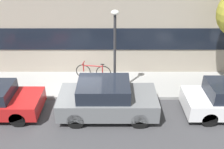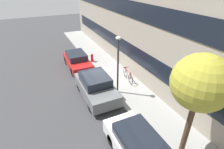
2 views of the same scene
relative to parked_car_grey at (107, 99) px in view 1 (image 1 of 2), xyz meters
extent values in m
plane|color=#38383A|center=(-1.52, 1.05, -0.74)|extent=(56.00, 56.00, 0.00)
cube|color=gray|center=(-1.52, 2.26, -0.68)|extent=(28.00, 2.43, 0.13)
cube|color=black|center=(-1.52, 3.46, 1.22)|extent=(25.76, 0.04, 1.10)
cylinder|color=black|center=(-3.35, 0.73, -0.43)|extent=(0.63, 0.18, 0.63)
cylinder|color=black|center=(-3.35, -0.73, -0.43)|extent=(0.63, 0.18, 0.63)
cube|color=slate|center=(0.04, 0.00, -0.14)|extent=(3.85, 1.81, 0.70)
cube|color=black|center=(-0.12, 0.00, 0.48)|extent=(2.00, 1.60, 0.54)
cylinder|color=black|center=(1.23, 0.82, -0.41)|extent=(0.66, 0.18, 0.66)
cylinder|color=black|center=(1.23, -0.82, -0.41)|extent=(0.66, 0.18, 0.66)
cylinder|color=black|center=(-1.15, 0.82, -0.41)|extent=(0.66, 0.18, 0.66)
cylinder|color=black|center=(-1.15, -0.82, -0.41)|extent=(0.66, 0.18, 0.66)
cylinder|color=black|center=(3.87, 0.71, -0.44)|extent=(0.60, 0.18, 0.60)
cylinder|color=black|center=(3.87, -0.71, -0.44)|extent=(0.60, 0.18, 0.60)
cylinder|color=red|center=(-4.78, 1.46, -0.26)|extent=(0.17, 0.09, 0.09)
torus|color=black|center=(-1.22, 2.81, -0.24)|extent=(0.74, 0.14, 0.75)
torus|color=black|center=(-0.21, 2.67, -0.24)|extent=(0.74, 0.14, 0.75)
cylinder|color=maroon|center=(-0.72, 2.74, 0.10)|extent=(0.97, 0.19, 0.06)
cylinder|color=maroon|center=(-0.26, 2.68, -0.02)|extent=(0.06, 0.06, 0.42)
cylinder|color=maroon|center=(-1.20, 2.81, -0.02)|extent=(0.06, 0.06, 0.42)
ellipsoid|color=black|center=(-0.26, 2.68, 0.22)|extent=(0.21, 0.11, 0.05)
cylinder|color=maroon|center=(-1.20, 2.81, 0.22)|extent=(0.11, 0.44, 0.05)
cylinder|color=#2D2D30|center=(0.32, 1.37, 1.18)|extent=(0.11, 0.11, 3.57)
ellipsoid|color=silver|center=(0.32, 1.37, 3.07)|extent=(0.32, 0.32, 0.20)
camera|label=1|loc=(0.20, -8.18, 5.49)|focal=40.00mm
camera|label=2|loc=(8.84, -3.01, 6.06)|focal=28.00mm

